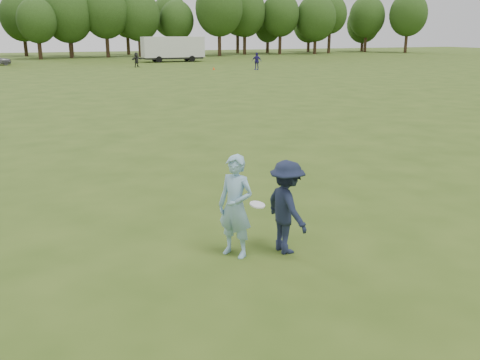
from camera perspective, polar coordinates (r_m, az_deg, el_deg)
The scene contains 9 objects.
ground at distance 9.09m, azimuth 0.84°, elevation -8.65°, with size 200.00×200.00×0.00m, color #314B15.
thrower at distance 8.84m, azimuth -0.51°, elevation -2.98°, with size 0.67×0.44×1.83m, color #82B0CA.
defender at distance 9.05m, azimuth 5.27°, elevation -3.05°, with size 1.09×0.63×1.69m, color #171E34.
player_far_b at distance 54.09m, azimuth 1.87°, elevation 13.19°, with size 1.03×0.43×1.76m, color navy.
player_far_d at distance 59.36m, azimuth -11.54°, elevation 13.09°, with size 1.50×0.48×1.62m, color #282828.
field_cone at distance 54.31m, azimuth -2.96°, elevation 12.41°, with size 0.28×0.28×0.30m, color #E9460C.
disc_in_play at distance 8.74m, azimuth 1.96°, elevation -2.79°, with size 0.33×0.33×0.09m.
cargo_trailer at distance 69.36m, azimuth -7.55°, elevation 14.49°, with size 9.00×2.75×3.20m.
treeline at distance 84.74m, azimuth -18.87°, elevation 17.14°, with size 130.35×18.39×11.74m.
Camera 1 is at (-3.22, -7.59, 3.84)m, focal length 38.00 mm.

